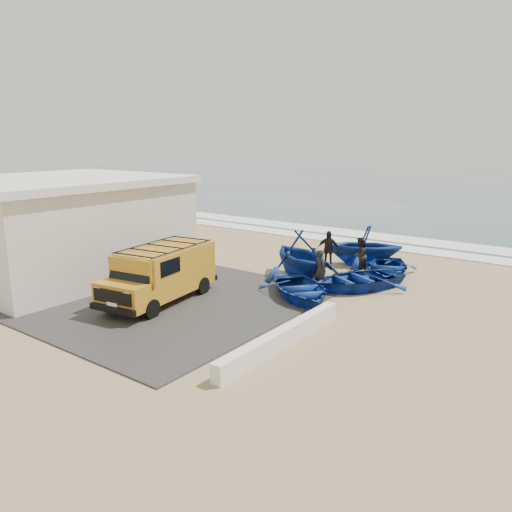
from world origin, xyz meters
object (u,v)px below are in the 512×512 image
Objects in this scene: van at (161,272)px; fisherman_middle at (359,255)px; boat_far_left at (363,245)px; fisherman_front at (320,270)px; parapet at (283,338)px; boat_mid_right at (387,268)px; fisherman_back at (328,249)px; building at (61,226)px; boat_near_left at (300,289)px; boat_mid_left at (301,255)px; boat_near_right at (358,279)px.

van reaches higher than fisherman_middle.
boat_far_left is 4.89m from fisherman_front.
boat_mid_right reaches higher than parapet.
building is at bearing -163.44° from fisherman_back.
fisherman_middle reaches higher than boat_near_left.
boat_far_left is 2.18× the size of fisherman_front.
fisherman_back is (0.05, 2.36, -0.17)m from boat_mid_left.
boat_mid_left is 3.90m from boat_mid_right.
parapet is 1.65× the size of boat_mid_right.
fisherman_middle reaches higher than boat_mid_right.
boat_near_right is 2.26× the size of fisherman_back.
building reaches higher than fisherman_middle.
boat_near_right is (5.21, 5.81, -0.71)m from van.
fisherman_front is at bearing -130.69° from boat_mid_right.
van reaches higher than parapet.
boat_near_left is 2.17× the size of fisherman_back.
fisherman_front is at bearing 38.03° from boat_near_left.
boat_near_left is (4.03, 3.31, -0.73)m from van.
boat_near_left is 1.05× the size of boat_mid_right.
van is 1.34× the size of boat_near_left.
parapet is at bearing -14.78° from boat_far_left.
parapet is 3.61× the size of fisherman_middle.
fisherman_front is (10.64, 4.53, -1.33)m from building.
fisherman_front is (0.05, 1.40, 0.44)m from boat_near_left.
building reaches higher than boat_mid_right.
building is at bearing -74.53° from boat_far_left.
boat_near_left is 2.29× the size of fisherman_middle.
boat_near_left is at bearing 2.44° from fisherman_middle.
boat_near_left is 2.99m from boat_mid_left.
building is 13.40m from fisherman_middle.
building reaches higher than van.
building is 11.64m from fisherman_front.
boat_far_left reaches higher than boat_near_left.
fisherman_middle reaches higher than boat_near_right.
boat_mid_left is at bearing 58.14° from van.
fisherman_middle is at bearing 101.01° from parapet.
boat_mid_left is 3.96m from boat_far_left.
parapet is at bearing -54.79° from boat_near_right.
fisherman_middle is (10.78, 7.84, -1.33)m from building.
building is at bearing 48.71° from fisherman_front.
van is 3.07× the size of fisherman_middle.
boat_far_left is (3.67, 9.58, -0.16)m from van.
boat_mid_left is at bearing -8.91° from fisherman_front.
parapet is 10.66m from boat_far_left.
boat_mid_left is at bearing -115.88° from fisherman_back.
boat_far_left is 1.66m from fisherman_middle.
boat_mid_right is at bearing 48.16° from van.
boat_mid_right is at bearing 33.96° from building.
parapet is 6.68m from boat_near_right.
fisherman_front reaches higher than boat_mid_right.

